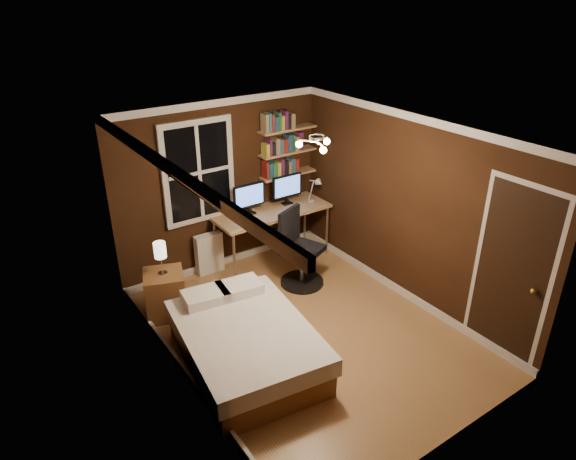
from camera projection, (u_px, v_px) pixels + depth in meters
floor at (307, 331)px, 6.35m from camera, size 4.20×4.20×0.00m
wall_back at (221, 186)px, 7.36m from camera, size 3.20×0.04×2.50m
wall_left at (177, 284)px, 4.99m from camera, size 0.04×4.20×2.50m
wall_right at (408, 209)px, 6.62m from camera, size 0.04×4.20×2.50m
ceiling at (311, 133)px, 5.26m from camera, size 3.20×4.20×0.02m
window at (198, 172)px, 7.02m from camera, size 1.06×0.06×1.46m
door at (511, 276)px, 5.57m from camera, size 0.03×0.82×2.05m
door_knob at (533, 291)px, 5.34m from camera, size 0.06×0.06×0.06m
ceiling_fixture at (316, 145)px, 5.23m from camera, size 0.44×0.44×0.18m
bookshelf_lower at (288, 174)px, 7.82m from camera, size 0.92×0.22×0.03m
books_row_lower at (288, 166)px, 7.76m from camera, size 0.54×0.16×0.23m
bookshelf_middle at (288, 152)px, 7.67m from camera, size 0.92×0.22×0.03m
books_row_middle at (288, 144)px, 7.61m from camera, size 0.60×0.16×0.23m
bookshelf_upper at (288, 129)px, 7.51m from camera, size 0.92×0.22×0.03m
books_row_upper at (288, 120)px, 7.46m from camera, size 0.54×0.16×0.23m
bed at (246, 344)px, 5.72m from camera, size 1.56×2.00×0.63m
nightstand at (165, 294)px, 6.55m from camera, size 0.63×0.63×0.61m
bedside_lamp at (161, 258)px, 6.32m from camera, size 0.15×0.15×0.43m
radiator at (209, 253)px, 7.53m from camera, size 0.41×0.14×0.61m
desk at (272, 214)px, 7.63m from camera, size 1.77×0.66×0.84m
monitor_left at (249, 199)px, 7.40m from camera, size 0.50×0.12×0.46m
monitor_right at (287, 189)px, 7.74m from camera, size 0.50×0.12×0.46m
desk_lamp at (315, 189)px, 7.77m from camera, size 0.14×0.32×0.44m
office_chair at (299, 256)px, 7.19m from camera, size 0.65×0.65×1.11m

